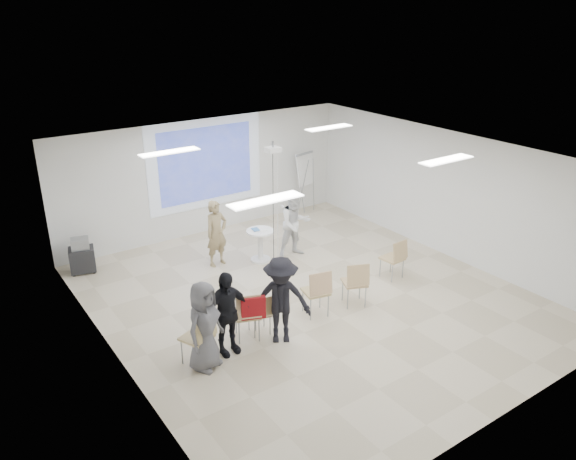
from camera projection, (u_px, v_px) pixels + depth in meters
floor at (310, 300)px, 11.68m from camera, size 8.00×9.00×0.10m
ceiling at (312, 154)px, 10.51m from camera, size 8.00×9.00×0.10m
wall_back at (206, 176)px, 14.55m from camera, size 8.00×0.10×3.00m
wall_left at (109, 286)px, 8.95m from camera, size 0.10×9.00×3.00m
wall_right at (448, 194)px, 13.23m from camera, size 0.10×9.00×3.00m
projection_halo at (206, 164)px, 14.37m from camera, size 3.20×0.01×2.30m
projection_image at (206, 164)px, 14.36m from camera, size 2.60×0.01×1.90m
pedestal_table at (260, 243)px, 13.16m from camera, size 0.75×0.75×0.80m
player_left at (216, 229)px, 12.81m from camera, size 0.71×0.54×1.77m
player_right at (295, 220)px, 13.28m from camera, size 0.97×0.83×1.80m
controller_left at (218, 213)px, 12.98m from camera, size 0.06×0.12×0.04m
controller_right at (283, 206)px, 13.25m from camera, size 0.05×0.11×0.04m
chair_far_left at (200, 334)px, 9.32m from camera, size 0.61×0.63×0.99m
chair_left_mid at (248, 312)px, 10.00m from camera, size 0.59×0.61×0.96m
chair_left_inner at (261, 312)px, 10.21m from camera, size 0.44×0.46×0.80m
chair_center at (318, 289)px, 10.76m from camera, size 0.56×0.59×0.99m
chair_right_inner at (356, 281)px, 11.13m from camera, size 0.61×0.63×0.97m
chair_right_far at (395, 256)px, 12.25m from camera, size 0.47×0.50×0.93m
red_jacket at (253, 308)px, 9.85m from camera, size 0.44×0.25×0.42m
laptop at (259, 312)px, 10.30m from camera, size 0.33×0.26×0.02m
audience_left at (226, 308)px, 9.52m from camera, size 1.04×0.64×1.78m
audience_mid at (281, 295)px, 9.85m from camera, size 1.37×1.20×1.86m
audience_outer at (204, 321)px, 9.14m from camera, size 1.02×0.89×1.76m
flipchart_easel at (305, 169)px, 15.77m from camera, size 0.76×0.59×1.80m
av_cart at (82, 257)px, 12.64m from camera, size 0.64×0.56×0.81m
ceiling_projector at (273, 156)px, 11.83m from camera, size 0.30×0.25×3.00m
fluor_panel_nw at (170, 152)px, 11.00m from camera, size 1.20×0.30×0.02m
fluor_panel_ne at (329, 128)px, 13.11m from camera, size 1.20×0.30×0.02m
fluor_panel_sw at (266, 200)px, 8.34m from camera, size 1.20×0.30×0.02m
fluor_panel_se at (446, 160)px, 10.45m from camera, size 1.20×0.30×0.02m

